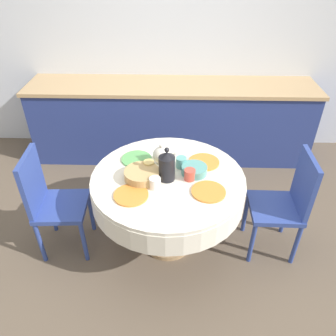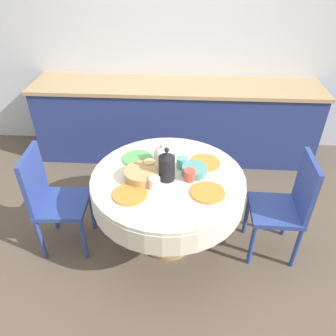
{
  "view_description": "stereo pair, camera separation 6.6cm",
  "coord_description": "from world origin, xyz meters",
  "px_view_note": "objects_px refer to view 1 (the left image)",
  "views": [
    {
      "loc": [
        0.06,
        -2.02,
        2.25
      ],
      "look_at": [
        0.0,
        0.0,
        0.81
      ],
      "focal_mm": 35.0,
      "sensor_mm": 36.0,
      "label": 1
    },
    {
      "loc": [
        0.12,
        -2.02,
        2.25
      ],
      "look_at": [
        0.0,
        0.0,
        0.81
      ],
      "focal_mm": 35.0,
      "sensor_mm": 36.0,
      "label": 2
    }
  ],
  "objects_px": {
    "chair_left": "(286,201)",
    "coffee_carafe": "(167,166)",
    "chair_right": "(50,199)",
    "teapot": "(161,155)"
  },
  "relations": [
    {
      "from": "chair_left",
      "to": "chair_right",
      "type": "bearing_deg",
      "value": 92.07
    },
    {
      "from": "chair_right",
      "to": "coffee_carafe",
      "type": "bearing_deg",
      "value": 88.33
    },
    {
      "from": "chair_left",
      "to": "coffee_carafe",
      "type": "height_order",
      "value": "coffee_carafe"
    },
    {
      "from": "coffee_carafe",
      "to": "teapot",
      "type": "bearing_deg",
      "value": 103.64
    },
    {
      "from": "chair_left",
      "to": "teapot",
      "type": "relative_size",
      "value": 4.93
    },
    {
      "from": "chair_right",
      "to": "coffee_carafe",
      "type": "distance_m",
      "value": 0.99
    },
    {
      "from": "chair_left",
      "to": "coffee_carafe",
      "type": "xyz_separation_m",
      "value": [
        -0.95,
        -0.01,
        0.33
      ]
    },
    {
      "from": "chair_right",
      "to": "teapot",
      "type": "xyz_separation_m",
      "value": [
        0.89,
        0.23,
        0.29
      ]
    },
    {
      "from": "chair_right",
      "to": "coffee_carafe",
      "type": "xyz_separation_m",
      "value": [
        0.94,
        0.02,
        0.33
      ]
    },
    {
      "from": "chair_right",
      "to": "chair_left",
      "type": "bearing_deg",
      "value": 87.93
    }
  ]
}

